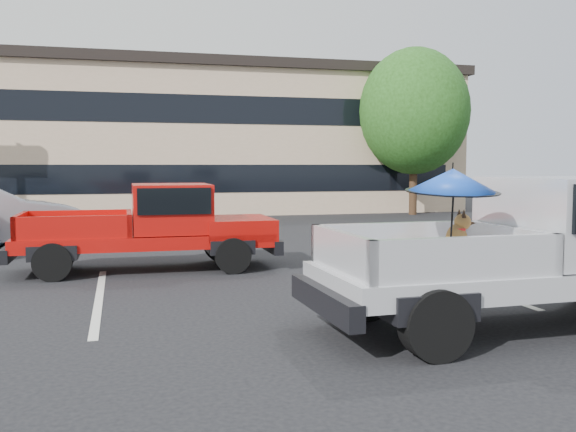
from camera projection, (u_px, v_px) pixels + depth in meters
name	position (u px, v px, depth m)	size (l,w,h in m)	color
ground	(326.00, 316.00, 8.65)	(90.00, 90.00, 0.00)	black
stripe_left	(99.00, 298.00, 9.82)	(0.12, 5.00, 0.01)	silver
stripe_right	(452.00, 280.00, 11.34)	(0.12, 5.00, 0.01)	silver
motel_building	(224.00, 139.00, 29.14)	(20.40, 8.40, 6.30)	tan
tree_right	(414.00, 111.00, 26.03)	(4.46, 4.46, 6.78)	#332114
tree_back	(292.00, 119.00, 32.96)	(4.68, 4.68, 7.11)	#332114
silver_pickup	(554.00, 243.00, 8.08)	(5.74, 2.25, 2.06)	black
red_pickup	(164.00, 223.00, 12.45)	(5.06, 1.90, 1.66)	black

